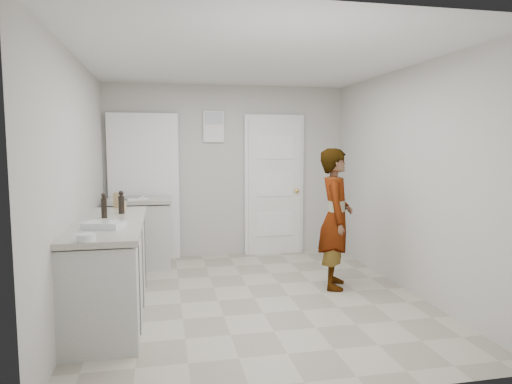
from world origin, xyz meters
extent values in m
plane|color=gray|center=(0.00, 0.00, 0.00)|extent=(4.00, 4.00, 0.00)
plane|color=beige|center=(0.00, 2.00, 1.25)|extent=(3.50, 0.00, 3.50)
plane|color=beige|center=(0.00, -2.00, 1.25)|extent=(3.50, 0.00, 3.50)
plane|color=beige|center=(-1.75, 0.00, 1.25)|extent=(0.00, 4.00, 4.00)
plane|color=beige|center=(1.75, 0.00, 1.25)|extent=(0.00, 4.00, 4.00)
plane|color=silver|center=(0.00, 0.00, 2.50)|extent=(4.00, 4.00, 0.00)
cube|color=white|center=(0.70, 1.93, 1.00)|extent=(0.80, 0.05, 2.00)
cube|color=white|center=(0.70, 1.96, 1.03)|extent=(0.90, 0.04, 2.10)
sphere|color=#D9B353|center=(1.03, 1.88, 0.95)|extent=(0.07, 0.07, 0.07)
cube|color=white|center=(-0.20, 1.97, 1.90)|extent=(0.30, 0.02, 0.45)
cube|color=black|center=(-1.20, 1.97, 1.02)|extent=(0.90, 0.05, 2.04)
cube|color=white|center=(-1.20, 1.94, 1.03)|extent=(0.98, 0.02, 2.10)
cube|color=silver|center=(-1.45, -0.20, 0.43)|extent=(0.60, 1.90, 0.86)
cube|color=black|center=(-1.45, -0.20, 0.04)|extent=(0.56, 1.86, 0.08)
cube|color=#BBB7AB|center=(-1.45, -0.20, 0.90)|extent=(0.64, 1.96, 0.05)
cube|color=silver|center=(-1.25, 1.55, 0.43)|extent=(0.80, 0.55, 0.86)
cube|color=black|center=(-1.25, 1.55, 0.04)|extent=(0.75, 0.54, 0.08)
cube|color=#BBB7AB|center=(-1.25, 1.55, 0.90)|extent=(0.84, 0.61, 0.05)
imported|color=silver|center=(0.99, 0.21, 0.80)|extent=(0.56, 0.68, 1.60)
cube|color=olive|center=(-1.44, 0.70, 1.01)|extent=(0.11, 0.06, 0.17)
cylinder|color=tan|center=(-1.36, 0.47, 0.97)|extent=(0.06, 0.06, 0.09)
cylinder|color=black|center=(-1.37, 0.25, 1.02)|extent=(0.06, 0.06, 0.19)
sphere|color=black|center=(-1.37, 0.25, 1.14)|extent=(0.05, 0.05, 0.05)
cylinder|color=black|center=(-1.51, -0.01, 1.03)|extent=(0.05, 0.05, 0.20)
sphere|color=black|center=(-1.51, -0.01, 1.15)|extent=(0.05, 0.05, 0.05)
cube|color=silver|center=(-1.44, -0.58, 0.95)|extent=(0.37, 0.31, 0.06)
cube|color=white|center=(-1.44, -0.58, 0.95)|extent=(0.32, 0.27, 0.04)
cylinder|color=silver|center=(-1.51, -1.10, 0.95)|extent=(0.14, 0.14, 0.05)
sphere|color=white|center=(-1.53, -1.11, 0.95)|extent=(0.05, 0.05, 0.05)
sphere|color=white|center=(-1.49, -1.09, 0.95)|extent=(0.05, 0.05, 0.05)
cube|color=white|center=(-1.29, 1.57, 0.93)|extent=(0.33, 0.38, 0.01)
camera|label=1|loc=(-0.94, -4.66, 1.65)|focal=32.00mm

